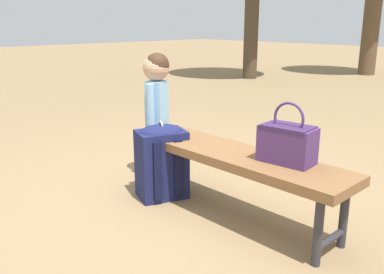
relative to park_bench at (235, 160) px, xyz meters
name	(u,v)px	position (x,y,z in m)	size (l,w,h in m)	color
ground_plane	(175,206)	(0.38, 0.20, -0.39)	(40.00, 40.00, 0.00)	#8C704C
park_bench	(235,160)	(0.00, 0.00, 0.00)	(1.60, 0.42, 0.45)	brown
handbag	(287,142)	(-0.35, -0.06, 0.18)	(0.34, 0.22, 0.37)	#4C2D66
child_standing	(157,96)	(0.90, -0.08, 0.30)	(0.21, 0.26, 1.03)	#B2D8B2
backpack_large	(161,159)	(0.58, 0.15, -0.10)	(0.37, 0.41, 0.58)	#191E4C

